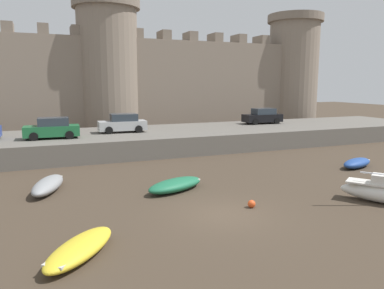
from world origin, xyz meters
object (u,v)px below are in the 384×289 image
at_px(rowboat_foreground_right, 357,163).
at_px(car_quay_east, 52,129).
at_px(rowboat_midflat_centre, 176,185).
at_px(rowboat_midflat_right, 80,248).
at_px(rowboat_midflat_left, 48,185).
at_px(mooring_buoy_off_centre, 252,204).
at_px(car_quay_west, 263,116).
at_px(car_quay_centre_east, 123,123).

distance_m(rowboat_foreground_right, car_quay_east, 22.76).
bearing_deg(rowboat_midflat_centre, rowboat_midflat_right, -132.17).
relative_size(rowboat_midflat_left, mooring_buoy_off_centre, 10.81).
bearing_deg(car_quay_west, mooring_buoy_off_centre, -123.70).
relative_size(rowboat_midflat_left, rowboat_midflat_centre, 1.01).
height_order(rowboat_midflat_left, rowboat_midflat_centre, rowboat_midflat_left).
bearing_deg(rowboat_midflat_left, car_quay_centre_east, 60.07).
distance_m(rowboat_midflat_right, rowboat_midflat_left, 8.74).
xyz_separation_m(rowboat_midflat_centre, car_quay_east, (-5.89, 12.01, 2.03)).
bearing_deg(rowboat_midflat_centre, mooring_buoy_off_centre, -59.08).
height_order(rowboat_midflat_centre, car_quay_east, car_quay_east).
bearing_deg(rowboat_foreground_right, mooring_buoy_off_centre, -157.57).
bearing_deg(car_quay_west, rowboat_midflat_left, -149.63).
xyz_separation_m(mooring_buoy_off_centre, car_quay_east, (-8.30, 16.03, 2.19)).
relative_size(rowboat_midflat_left, car_quay_west, 0.96).
distance_m(rowboat_foreground_right, car_quay_west, 14.73).
xyz_separation_m(rowboat_midflat_right, car_quay_west, (20.87, 21.42, 2.06)).
xyz_separation_m(rowboat_midflat_right, car_quay_centre_east, (5.63, 19.93, 2.06)).
bearing_deg(rowboat_midflat_left, car_quay_west, 30.37).
bearing_deg(rowboat_midflat_left, rowboat_foreground_right, -5.08).
bearing_deg(rowboat_foreground_right, car_quay_centre_east, 136.56).
distance_m(car_quay_east, car_quay_centre_east, 6.09).
bearing_deg(car_quay_centre_east, rowboat_foreground_right, -43.44).
height_order(rowboat_midflat_right, car_quay_centre_east, car_quay_centre_east).
height_order(car_quay_centre_east, car_quay_west, same).
xyz_separation_m(rowboat_midflat_right, mooring_buoy_off_centre, (8.07, 2.23, -0.13)).
height_order(car_quay_east, car_quay_centre_east, same).
height_order(rowboat_midflat_right, rowboat_midflat_left, rowboat_midflat_left).
relative_size(rowboat_foreground_right, rowboat_midflat_left, 0.83).
xyz_separation_m(rowboat_foreground_right, car_quay_west, (1.48, 14.52, 2.03)).
relative_size(car_quay_centre_east, car_quay_west, 1.00).
distance_m(rowboat_midflat_centre, car_quay_west, 21.57).
bearing_deg(mooring_buoy_off_centre, rowboat_midflat_right, -164.55).
distance_m(rowboat_foreground_right, mooring_buoy_off_centre, 12.24).
xyz_separation_m(rowboat_foreground_right, rowboat_midflat_left, (-20.23, 1.80, 0.05)).
height_order(rowboat_midflat_centre, car_quay_centre_east, car_quay_centre_east).
height_order(rowboat_midflat_right, rowboat_midflat_centre, rowboat_midflat_centre).
distance_m(mooring_buoy_off_centre, car_quay_west, 23.17).
distance_m(rowboat_midflat_right, car_quay_centre_east, 20.81).
relative_size(rowboat_midflat_right, car_quay_west, 0.89).
bearing_deg(mooring_buoy_off_centre, car_quay_east, 117.37).
distance_m(mooring_buoy_off_centre, car_quay_east, 18.19).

